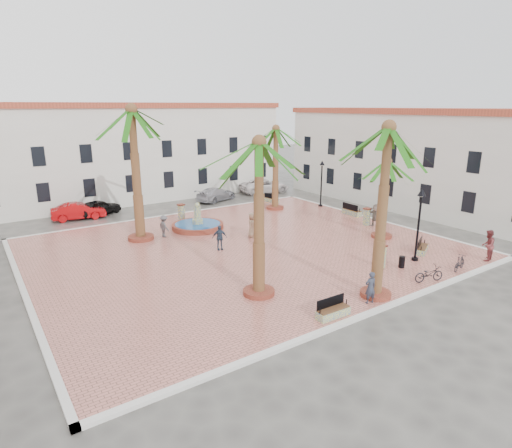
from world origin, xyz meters
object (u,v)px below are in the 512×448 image
at_px(pedestrian_east, 375,215).
at_px(palm_s, 387,147).
at_px(cyclist_a, 370,288).
at_px(cyclist_b, 488,245).
at_px(bench_e, 352,212).
at_px(bollard_n, 181,212).
at_px(palm_e, 387,172).
at_px(bicycle_b, 460,263).
at_px(lamppost_s, 420,212).
at_px(car_red, 78,211).
at_px(bench_ne, 271,200).
at_px(pedestrian_north, 164,226).
at_px(palm_nw, 132,125).
at_px(bollard_se, 381,256).
at_px(fountain, 198,225).
at_px(bicycle_a, 429,274).
at_px(pedestrian_fountain_a, 252,225).
at_px(bench_s, 333,312).
at_px(lamppost_e, 322,176).
at_px(litter_bin, 402,262).
at_px(palm_sw, 259,161).
at_px(car_silver, 216,194).
at_px(palm_ne, 276,138).
at_px(bollard_e, 367,216).
at_px(bench_se, 422,249).
at_px(car_white, 265,186).
at_px(pedestrian_fountain_b, 219,238).
at_px(car_black, 99,207).

bearing_deg(pedestrian_east, palm_s, -61.14).
height_order(cyclist_a, cyclist_b, cyclist_b).
bearing_deg(bench_e, bollard_n, 66.00).
bearing_deg(palm_e, bicycle_b, -101.88).
bearing_deg(lamppost_s, car_red, 122.93).
relative_size(bench_ne, pedestrian_north, 1.05).
distance_m(palm_nw, bench_e, 19.30).
xyz_separation_m(palm_e, bollard_se, (-4.79, -3.92, -3.96)).
distance_m(bench_ne, cyclist_a, 22.38).
xyz_separation_m(fountain, bicycle_a, (5.51, -16.19, 0.17)).
height_order(fountain, pedestrian_fountain_a, fountain).
height_order(bench_s, lamppost_e, lamppost_e).
height_order(litter_bin, bicycle_b, bicycle_b).
xyz_separation_m(palm_sw, bollard_n, (2.77, 15.04, -5.90)).
xyz_separation_m(bench_ne, car_silver, (-3.81, 4.15, 0.28)).
relative_size(palm_ne, lamppost_s, 1.69).
xyz_separation_m(palm_nw, car_red, (-2.17, 8.82, -7.32)).
xyz_separation_m(palm_e, cyclist_b, (1.48, -6.74, -3.73)).
distance_m(cyclist_b, bicycle_b, 2.94).
relative_size(fountain, bollard_e, 2.85).
height_order(bench_se, car_white, car_white).
xyz_separation_m(palm_sw, palm_ne, (11.62, 14.16, -0.31)).
height_order(bollard_n, bollard_e, bollard_n).
bearing_deg(palm_e, pedestrian_fountain_b, 159.22).
relative_size(palm_nw, bicycle_a, 5.48).
relative_size(bench_e, car_white, 0.35).
xyz_separation_m(palm_sw, bollard_se, (7.90, -1.01, -5.91)).
xyz_separation_m(palm_e, palm_ne, (-1.08, 11.26, 1.64)).
height_order(palm_sw, bench_ne, palm_sw).
bearing_deg(car_black, bench_s, 164.42).
distance_m(palm_e, pedestrian_fountain_b, 12.30).
bearing_deg(palm_sw, bicycle_b, -18.80).
xyz_separation_m(palm_ne, car_white, (3.96, 7.17, -5.72)).
bearing_deg(car_red, pedestrian_fountain_a, -137.02).
xyz_separation_m(bench_ne, pedestrian_east, (1.56, -11.47, 0.64)).
xyz_separation_m(bollard_n, cyclist_b, (11.40, -18.88, 0.22)).
bearing_deg(bench_ne, lamppost_e, -153.55).
xyz_separation_m(palm_sw, bicycle_a, (8.38, -3.84, -6.19)).
bearing_deg(cyclist_b, car_silver, -92.38).
height_order(fountain, lamppost_e, lamppost_e).
bearing_deg(pedestrian_fountain_b, car_white, 62.51).
relative_size(palm_e, cyclist_b, 3.00).
height_order(bollard_e, pedestrian_fountain_a, pedestrian_fountain_a).
xyz_separation_m(cyclist_b, car_red, (-18.05, 24.77, -0.40)).
height_order(bench_ne, bicycle_b, bicycle_b).
height_order(fountain, palm_ne, palm_ne).
bearing_deg(bollard_se, palm_s, -143.38).
relative_size(palm_e, lamppost_e, 1.34).
bearing_deg(lamppost_s, pedestrian_fountain_b, 136.20).
bearing_deg(cyclist_b, car_white, -107.08).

